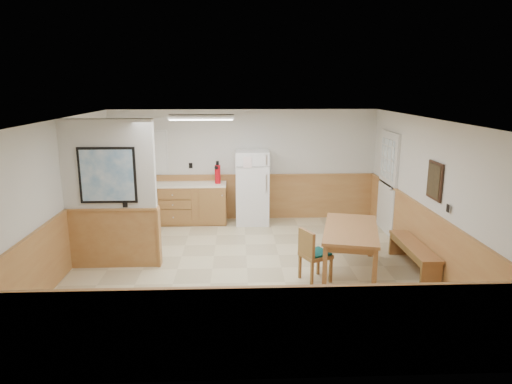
{
  "coord_description": "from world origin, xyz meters",
  "views": [
    {
      "loc": [
        -0.15,
        -7.22,
        3.02
      ],
      "look_at": [
        0.17,
        0.4,
        1.23
      ],
      "focal_mm": 32.0,
      "sensor_mm": 36.0,
      "label": 1
    }
  ],
  "objects_px": {
    "fire_extinguisher": "(218,174)",
    "soap_bottle": "(144,179)",
    "dining_chair": "(311,251)",
    "refrigerator": "(252,187)",
    "dining_bench": "(414,250)",
    "dining_table": "(351,234)"
  },
  "relations": [
    {
      "from": "fire_extinguisher",
      "to": "soap_bottle",
      "type": "bearing_deg",
      "value": 155.77
    },
    {
      "from": "soap_bottle",
      "to": "dining_chair",
      "type": "bearing_deg",
      "value": -45.54
    },
    {
      "from": "refrigerator",
      "to": "fire_extinguisher",
      "type": "xyz_separation_m",
      "value": [
        -0.77,
        0.04,
        0.3
      ]
    },
    {
      "from": "dining_bench",
      "to": "soap_bottle",
      "type": "xyz_separation_m",
      "value": [
        -4.97,
        2.87,
        0.66
      ]
    },
    {
      "from": "dining_bench",
      "to": "dining_chair",
      "type": "height_order",
      "value": "dining_chair"
    },
    {
      "from": "refrigerator",
      "to": "fire_extinguisher",
      "type": "distance_m",
      "value": 0.83
    },
    {
      "from": "soap_bottle",
      "to": "dining_bench",
      "type": "bearing_deg",
      "value": -29.99
    },
    {
      "from": "dining_chair",
      "to": "dining_bench",
      "type": "bearing_deg",
      "value": -11.94
    },
    {
      "from": "dining_chair",
      "to": "soap_bottle",
      "type": "bearing_deg",
      "value": 110.5
    },
    {
      "from": "refrigerator",
      "to": "dining_chair",
      "type": "distance_m",
      "value": 3.31
    },
    {
      "from": "refrigerator",
      "to": "dining_bench",
      "type": "relative_size",
      "value": 1.06
    },
    {
      "from": "dining_table",
      "to": "dining_chair",
      "type": "distance_m",
      "value": 0.81
    },
    {
      "from": "fire_extinguisher",
      "to": "dining_bench",
      "type": "bearing_deg",
      "value": -64.23
    },
    {
      "from": "dining_bench",
      "to": "refrigerator",
      "type": "bearing_deg",
      "value": 132.7
    },
    {
      "from": "dining_chair",
      "to": "fire_extinguisher",
      "type": "height_order",
      "value": "fire_extinguisher"
    },
    {
      "from": "refrigerator",
      "to": "dining_table",
      "type": "relative_size",
      "value": 0.88
    },
    {
      "from": "dining_table",
      "to": "soap_bottle",
      "type": "bearing_deg",
      "value": 157.74
    },
    {
      "from": "refrigerator",
      "to": "dining_table",
      "type": "xyz_separation_m",
      "value": [
        1.51,
        -2.82,
        -0.16
      ]
    },
    {
      "from": "soap_bottle",
      "to": "dining_table",
      "type": "bearing_deg",
      "value": -36.47
    },
    {
      "from": "dining_table",
      "to": "fire_extinguisher",
      "type": "xyz_separation_m",
      "value": [
        -2.28,
        2.86,
        0.46
      ]
    },
    {
      "from": "dining_table",
      "to": "fire_extinguisher",
      "type": "bearing_deg",
      "value": 142.73
    },
    {
      "from": "dining_table",
      "to": "refrigerator",
      "type": "bearing_deg",
      "value": 132.4
    }
  ]
}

